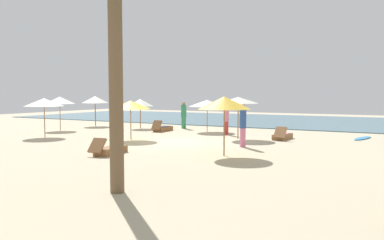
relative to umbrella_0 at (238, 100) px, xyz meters
The scene contains 17 objects.
ground_plane 4.28m from the umbrella_0, 129.73° to the right, with size 60.00×60.00×0.00m, color #BCAD8E.
ocean_water 14.44m from the umbrella_0, 99.72° to the left, with size 48.00×16.00×0.06m, color slate.
umbrella_0 is the anchor object (origin of this frame).
umbrella_1 8.48m from the umbrella_0, 162.90° to the left, with size 1.76×1.76×2.00m.
umbrella_2 4.00m from the umbrella_0, 139.92° to the left, with size 2.27×2.27×1.98m.
umbrella_3 10.54m from the umbrella_0, 156.33° to the right, with size 2.09×2.09×2.12m.
umbrella_4 11.87m from the umbrella_0, behind, with size 1.90×1.90×2.17m.
umbrella_5 5.59m from the umbrella_0, 147.30° to the right, with size 2.02×2.02×2.01m.
umbrella_6 5.59m from the umbrella_0, 74.06° to the right, with size 2.01×2.01×2.26m.
umbrella_7 12.38m from the umbrella_0, 168.57° to the left, with size 1.92×1.92×2.18m.
lounger_0 6.07m from the umbrella_0, 165.90° to the left, with size 0.65×1.68×0.72m.
lounger_1 7.86m from the umbrella_0, 109.33° to the right, with size 0.76×1.74×0.68m.
lounger_2 2.94m from the umbrella_0, 20.02° to the left, with size 0.74×1.73×0.70m.
person_0 2.31m from the umbrella_0, 130.65° to the left, with size 0.40×0.40×1.76m.
person_1 6.67m from the umbrella_0, 145.24° to the left, with size 0.52×0.52×1.81m.
person_2 3.28m from the umbrella_0, 64.77° to the right, with size 0.41×0.41×1.93m.
surfboard 6.84m from the umbrella_0, 27.75° to the left, with size 0.99×2.17×0.07m.
Camera 1 is at (9.66, -15.68, 2.37)m, focal length 35.41 mm.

